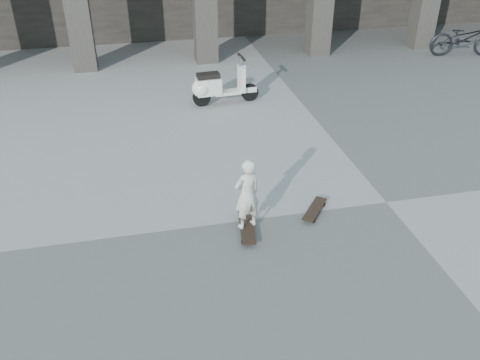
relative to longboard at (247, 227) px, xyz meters
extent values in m
plane|color=#51514E|center=(2.56, 0.27, -0.07)|extent=(90.00, 90.00, 0.00)
cube|color=black|center=(0.00, 0.00, 0.01)|extent=(0.36, 0.96, 0.02)
cube|color=#B2B2B7|center=(0.05, 0.32, -0.03)|extent=(0.20, 0.08, 0.03)
cube|color=#B2B2B7|center=(-0.05, -0.32, -0.03)|extent=(0.20, 0.08, 0.03)
cylinder|color=black|center=(-0.05, 0.34, -0.04)|extent=(0.04, 0.07, 0.07)
cylinder|color=black|center=(0.15, 0.31, -0.04)|extent=(0.04, 0.07, 0.07)
cylinder|color=black|center=(-0.15, -0.31, -0.04)|extent=(0.04, 0.07, 0.07)
cylinder|color=black|center=(0.05, -0.34, -0.04)|extent=(0.04, 0.07, 0.07)
cube|color=black|center=(1.22, 0.24, 0.01)|extent=(0.63, 0.73, 0.02)
cube|color=#B2B2B7|center=(1.39, 0.45, -0.03)|extent=(0.17, 0.14, 0.03)
cube|color=#B2B2B7|center=(1.06, 0.02, -0.03)|extent=(0.17, 0.14, 0.03)
cylinder|color=black|center=(1.32, 0.50, -0.04)|extent=(0.06, 0.07, 0.07)
cylinder|color=black|center=(1.46, 0.40, -0.04)|extent=(0.06, 0.07, 0.07)
cylinder|color=black|center=(0.99, 0.08, -0.04)|extent=(0.06, 0.07, 0.07)
cylinder|color=black|center=(1.13, -0.03, -0.04)|extent=(0.06, 0.07, 0.07)
imported|color=beige|center=(0.00, 0.00, 0.61)|extent=(0.50, 0.41, 1.19)
cylinder|color=black|center=(1.32, 5.35, 0.14)|extent=(0.44, 0.14, 0.43)
cylinder|color=black|center=(0.09, 5.27, 0.14)|extent=(0.44, 0.14, 0.43)
cube|color=silver|center=(0.74, 5.31, 0.21)|extent=(0.67, 0.33, 0.08)
cube|color=silver|center=(0.27, 5.28, 0.41)|extent=(0.62, 0.39, 0.41)
sphere|color=silver|center=(0.09, 5.27, 0.38)|extent=(0.46, 0.46, 0.46)
cube|color=black|center=(0.27, 5.28, 0.69)|extent=(0.56, 0.32, 0.11)
cube|color=silver|center=(1.11, 5.34, 0.52)|extent=(0.13, 0.38, 0.63)
cube|color=silver|center=(1.32, 5.35, 0.23)|extent=(0.33, 0.17, 0.13)
cylinder|color=#B2B2B7|center=(1.11, 5.34, 0.92)|extent=(0.10, 0.10, 0.33)
cylinder|color=black|center=(1.11, 5.34, 1.06)|extent=(0.10, 0.55, 0.07)
sphere|color=white|center=(1.17, 5.34, 0.79)|extent=(0.13, 0.13, 0.13)
imported|color=black|center=(8.73, 7.57, 0.48)|extent=(2.22, 1.15, 1.11)
camera|label=1|loc=(-1.52, -6.37, 4.78)|focal=38.00mm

